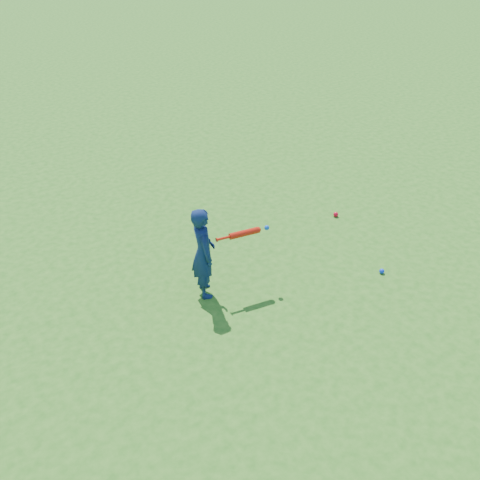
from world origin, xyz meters
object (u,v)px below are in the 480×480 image
Objects in this scene: child at (203,253)px; ground_ball_blue at (382,271)px; ground_ball_red at (336,214)px; bat_swing at (246,233)px.

ground_ball_blue is at bearing -96.98° from child.
bat_swing is (-2.19, -0.60, 0.75)m from ground_ball_red.
child is 2.84m from ground_ball_red.
child is 2.49m from ground_ball_blue.
bat_swing is at bearing 151.89° from ground_ball_blue.
child is 17.84× the size of ground_ball_blue.
ground_ball_blue is at bearing -110.12° from ground_ball_red.
ground_ball_red is (2.74, 0.45, -0.58)m from child.
ground_ball_blue is 2.02m from bat_swing.
ground_ball_red is 1.58m from ground_ball_blue.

